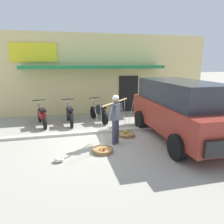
% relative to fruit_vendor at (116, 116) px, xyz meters
% --- Properties ---
extents(ground_plane, '(90.00, 90.00, 0.00)m').
position_rel_fruit_vendor_xyz_m(ground_plane, '(-0.53, 0.50, -0.98)').
color(ground_plane, '#9E998C').
extents(sidewalk_curb, '(20.00, 0.24, 0.10)m').
position_rel_fruit_vendor_xyz_m(sidewalk_curb, '(-0.53, 1.20, -0.93)').
color(sidewalk_curb, '#BAB4A5').
rests_on(sidewalk_curb, ground).
extents(fruit_vendor, '(1.15, 1.24, 1.70)m').
position_rel_fruit_vendor_xyz_m(fruit_vendor, '(0.00, 0.00, 0.00)').
color(fruit_vendor, '#38384C').
rests_on(fruit_vendor, ground).
extents(fruit_basket_left_side, '(0.66, 0.66, 1.45)m').
position_rel_fruit_vendor_xyz_m(fruit_basket_left_side, '(-0.56, -0.61, -0.90)').
color(fruit_basket_left_side, '#9E7542').
rests_on(fruit_basket_left_side, ground).
extents(fruit_basket_right_side, '(0.66, 0.66, 1.45)m').
position_rel_fruit_vendor_xyz_m(fruit_basket_right_side, '(0.56, 0.61, -0.90)').
color(fruit_basket_right_side, '#9E7542').
rests_on(fruit_basket_right_side, ground).
extents(motorcycle_nearest_shop, '(0.66, 1.78, 1.09)m').
position_rel_fruit_vendor_xyz_m(motorcycle_nearest_shop, '(-2.65, 2.73, -0.52)').
color(motorcycle_nearest_shop, black).
rests_on(motorcycle_nearest_shop, ground).
extents(motorcycle_second_in_row, '(0.54, 1.82, 1.09)m').
position_rel_fruit_vendor_xyz_m(motorcycle_second_in_row, '(-1.46, 2.67, -0.52)').
color(motorcycle_second_in_row, black).
rests_on(motorcycle_second_in_row, ground).
extents(motorcycle_third_in_row, '(0.68, 1.77, 1.09)m').
position_rel_fruit_vendor_xyz_m(motorcycle_third_in_row, '(-0.10, 2.81, -0.52)').
color(motorcycle_third_in_row, black).
rests_on(motorcycle_third_in_row, ground).
extents(parked_truck, '(2.17, 4.81, 2.10)m').
position_rel_fruit_vendor_xyz_m(parked_truck, '(2.37, -0.07, 0.15)').
color(parked_truck, maroon).
rests_on(parked_truck, ground).
extents(storefront_building, '(13.00, 6.00, 4.20)m').
position_rel_fruit_vendor_xyz_m(storefront_building, '(-0.05, 7.05, 1.12)').
color(storefront_building, '#DBC684').
rests_on(storefront_building, ground).
extents(plastic_litter_bag, '(0.28, 0.22, 0.14)m').
position_rel_fruit_vendor_xyz_m(plastic_litter_bag, '(-1.88, -0.97, -0.91)').
color(plastic_litter_bag, silver).
rests_on(plastic_litter_bag, ground).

